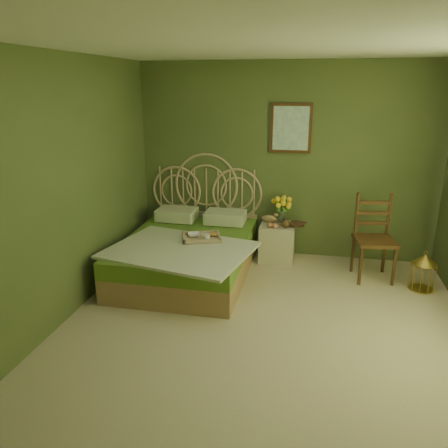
% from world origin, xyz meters
% --- Properties ---
extents(floor, '(4.50, 4.50, 0.00)m').
position_xyz_m(floor, '(0.00, 0.00, 0.00)').
color(floor, '#C0B28B').
rests_on(floor, ground).
extents(ceiling, '(4.50, 4.50, 0.00)m').
position_xyz_m(ceiling, '(0.00, 0.00, 2.60)').
color(ceiling, silver).
rests_on(ceiling, wall_back).
extents(wall_back, '(4.00, 0.00, 4.00)m').
position_xyz_m(wall_back, '(0.00, 2.25, 1.30)').
color(wall_back, '#586535').
rests_on(wall_back, floor).
extents(wall_left, '(0.00, 4.50, 4.50)m').
position_xyz_m(wall_left, '(-2.00, 0.00, 1.30)').
color(wall_left, '#586535').
rests_on(wall_left, floor).
extents(wall_art, '(0.54, 0.04, 0.64)m').
position_xyz_m(wall_art, '(0.05, 2.22, 1.75)').
color(wall_art, '#38200F').
rests_on(wall_art, wall_back).
extents(bed, '(1.76, 2.22, 1.37)m').
position_xyz_m(bed, '(-1.10, 1.29, 0.30)').
color(bed, tan).
rests_on(bed, floor).
extents(nightstand, '(0.46, 0.47, 0.93)m').
position_xyz_m(nightstand, '(-0.04, 1.98, 0.34)').
color(nightstand, beige).
rests_on(nightstand, floor).
extents(chair, '(0.53, 0.53, 1.04)m').
position_xyz_m(chair, '(1.16, 1.69, 0.58)').
color(chair, '#38200F').
rests_on(chair, floor).
extents(birdcage, '(0.29, 0.29, 0.43)m').
position_xyz_m(birdcage, '(1.70, 1.40, 0.21)').
color(birdcage, '#BB933C').
rests_on(birdcage, floor).
extents(book_lower, '(0.19, 0.24, 0.02)m').
position_xyz_m(book_lower, '(0.13, 1.99, 0.51)').
color(book_lower, '#381E0F').
rests_on(book_lower, nightstand).
extents(book_upper, '(0.25, 0.29, 0.02)m').
position_xyz_m(book_upper, '(0.13, 1.99, 0.53)').
color(book_upper, '#472819').
rests_on(book_upper, nightstand).
extents(cereal_bowl, '(0.20, 0.20, 0.04)m').
position_xyz_m(cereal_bowl, '(-0.99, 1.21, 0.55)').
color(cereal_bowl, white).
rests_on(cereal_bowl, bed).
extents(coffee_cup, '(0.09, 0.09, 0.08)m').
position_xyz_m(coffee_cup, '(-0.81, 1.10, 0.57)').
color(coffee_cup, white).
rests_on(coffee_cup, bed).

